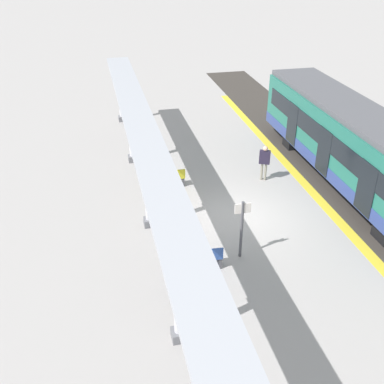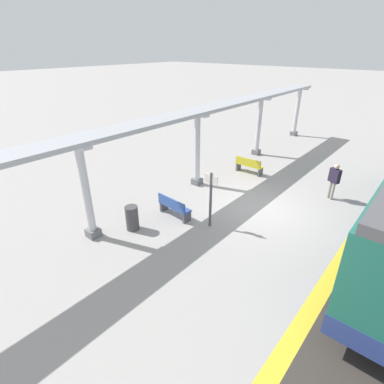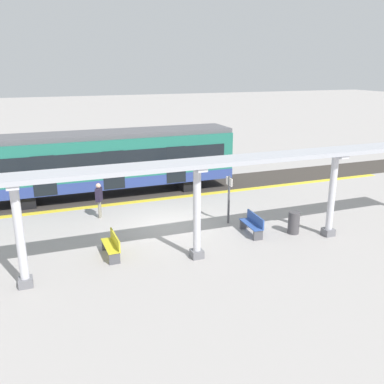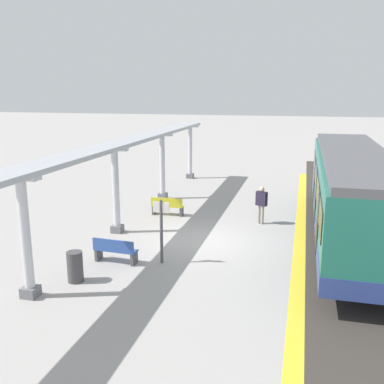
{
  "view_description": "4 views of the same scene",
  "coord_description": "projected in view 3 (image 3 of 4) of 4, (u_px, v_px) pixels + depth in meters",
  "views": [
    {
      "loc": [
        5.25,
        15.2,
        9.98
      ],
      "look_at": [
        1.83,
        -0.24,
        1.18
      ],
      "focal_mm": 43.98,
      "sensor_mm": 36.0,
      "label": 1
    },
    {
      "loc": [
        -5.02,
        10.42,
        6.26
      ],
      "look_at": [
        1.13,
        3.15,
        1.54
      ],
      "focal_mm": 27.83,
      "sensor_mm": 36.0,
      "label": 2
    },
    {
      "loc": [
        16.67,
        -5.3,
        6.82
      ],
      "look_at": [
        1.34,
        0.57,
        1.86
      ],
      "focal_mm": 38.99,
      "sensor_mm": 36.0,
      "label": 3
    },
    {
      "loc": [
        -3.72,
        15.62,
        5.69
      ],
      "look_at": [
        0.68,
        -1.3,
        1.6
      ],
      "focal_mm": 40.53,
      "sensor_mm": 36.0,
      "label": 4
    }
  ],
  "objects": [
    {
      "name": "canopy_pillar_fourth",
      "position": [
        332.0,
        195.0,
        17.02
      ],
      "size": [
        1.1,
        0.44,
        3.51
      ],
      "color": "slate",
      "rests_on": "ground"
    },
    {
      "name": "canopy_beam",
      "position": [
        201.0,
        163.0,
        14.51
      ],
      "size": [
        1.2,
        24.58,
        0.16
      ],
      "primitive_type": "cube",
      "color": "#A8AAB2",
      "rests_on": "canopy_pillar_nearest"
    },
    {
      "name": "bench_mid_platform",
      "position": [
        253.0,
        224.0,
        17.56
      ],
      "size": [
        1.52,
        0.52,
        0.86
      ],
      "color": "#2F509B",
      "rests_on": "ground"
    },
    {
      "name": "passenger_waiting_near_edge",
      "position": [
        99.0,
        196.0,
        19.3
      ],
      "size": [
        0.53,
        0.4,
        1.67
      ],
      "color": "gray",
      "rests_on": "ground"
    },
    {
      "name": "canopy_pillar_third",
      "position": [
        197.0,
        212.0,
        14.99
      ],
      "size": [
        1.1,
        0.44,
        3.51
      ],
      "color": "slate",
      "rests_on": "ground"
    },
    {
      "name": "canopy_pillar_second",
      "position": [
        20.0,
        235.0,
        12.95
      ],
      "size": [
        1.1,
        0.44,
        3.51
      ],
      "color": "slate",
      "rests_on": "ground"
    },
    {
      "name": "train_near_carriage",
      "position": [
        109.0,
        162.0,
        22.6
      ],
      "size": [
        2.65,
        13.64,
        3.48
      ],
      "color": "#1F6958",
      "rests_on": "ground"
    },
    {
      "name": "tactile_edge_strip",
      "position": [
        148.0,
        201.0,
        22.06
      ],
      "size": [
        0.44,
        30.47,
        0.01
      ],
      "primitive_type": "cube",
      "color": "gold",
      "rests_on": "ground"
    },
    {
      "name": "platform_info_sign",
      "position": [
        229.0,
        195.0,
        18.54
      ],
      "size": [
        0.56,
        0.1,
        2.2
      ],
      "color": "#4C4C51",
      "rests_on": "ground"
    },
    {
      "name": "trackbed",
      "position": [
        139.0,
        191.0,
        23.69
      ],
      "size": [
        3.2,
        42.47,
        0.01
      ],
      "primitive_type": "cube",
      "color": "#38332D",
      "rests_on": "ground"
    },
    {
      "name": "trash_bin",
      "position": [
        294.0,
        223.0,
        17.62
      ],
      "size": [
        0.48,
        0.48,
        0.96
      ],
      "primitive_type": "cylinder",
      "color": "#444245",
      "rests_on": "ground"
    },
    {
      "name": "ground_plane",
      "position": [
        170.0,
        225.0,
        18.69
      ],
      "size": [
        176.0,
        176.0,
        0.0
      ],
      "primitive_type": "plane",
      "color": "#A09B98"
    },
    {
      "name": "bench_near_end",
      "position": [
        112.0,
        245.0,
        15.48
      ],
      "size": [
        1.51,
        0.47,
        0.86
      ],
      "color": "gold",
      "rests_on": "ground"
    }
  ]
}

